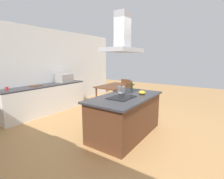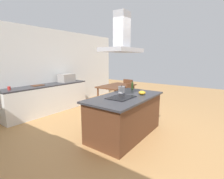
# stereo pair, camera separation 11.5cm
# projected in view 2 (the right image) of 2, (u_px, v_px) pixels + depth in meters

# --- Properties ---
(ground) EXTENTS (16.00, 16.00, 0.00)m
(ground) POSITION_uv_depth(u_px,v_px,m) (80.00, 120.00, 4.73)
(ground) COLOR tan
(wall_back) EXTENTS (7.20, 0.10, 2.70)m
(wall_back) POSITION_uv_depth(u_px,v_px,m) (41.00, 70.00, 5.49)
(wall_back) COLOR white
(wall_back) RESTS_ON ground
(kitchen_island) EXTENTS (1.93, 1.01, 0.90)m
(kitchen_island) POSITION_uv_depth(u_px,v_px,m) (125.00, 115.00, 3.78)
(kitchen_island) COLOR #59331E
(kitchen_island) RESTS_ON ground
(cooktop) EXTENTS (0.60, 0.44, 0.01)m
(cooktop) POSITION_uv_depth(u_px,v_px,m) (121.00, 97.00, 3.56)
(cooktop) COLOR black
(cooktop) RESTS_ON kitchen_island
(tea_kettle) EXTENTS (0.22, 0.16, 0.18)m
(tea_kettle) POSITION_uv_depth(u_px,v_px,m) (122.00, 90.00, 4.06)
(tea_kettle) COLOR silver
(tea_kettle) RESTS_ON kitchen_island
(olive_oil_bottle) EXTENTS (0.06, 0.06, 0.23)m
(olive_oil_bottle) POSITION_uv_depth(u_px,v_px,m) (132.00, 86.00, 4.44)
(olive_oil_bottle) COLOR #47722D
(olive_oil_bottle) RESTS_ON kitchen_island
(mixing_bowl) EXTENTS (0.17, 0.17, 0.09)m
(mixing_bowl) POSITION_uv_depth(u_px,v_px,m) (142.00, 93.00, 3.84)
(mixing_bowl) COLOR gold
(mixing_bowl) RESTS_ON kitchen_island
(back_counter) EXTENTS (2.77, 0.62, 0.90)m
(back_counter) POSITION_uv_depth(u_px,v_px,m) (48.00, 98.00, 5.39)
(back_counter) COLOR white
(back_counter) RESTS_ON ground
(countertop_microwave) EXTENTS (0.50, 0.38, 0.28)m
(countertop_microwave) POSITION_uv_depth(u_px,v_px,m) (67.00, 78.00, 5.90)
(countertop_microwave) COLOR #9E9993
(countertop_microwave) RESTS_ON back_counter
(coffee_mug_red) EXTENTS (0.08, 0.08, 0.09)m
(coffee_mug_red) POSITION_uv_depth(u_px,v_px,m) (9.00, 88.00, 4.44)
(coffee_mug_red) COLOR red
(coffee_mug_red) RESTS_ON back_counter
(cutting_board) EXTENTS (0.34, 0.24, 0.02)m
(cutting_board) POSITION_uv_depth(u_px,v_px,m) (38.00, 85.00, 5.11)
(cutting_board) COLOR #59331E
(cutting_board) RESTS_ON back_counter
(dining_table) EXTENTS (1.40, 0.90, 0.75)m
(dining_table) POSITION_uv_depth(u_px,v_px,m) (117.00, 88.00, 6.12)
(dining_table) COLOR #59331E
(dining_table) RESTS_ON ground
(chair_facing_island) EXTENTS (0.42, 0.42, 0.89)m
(chair_facing_island) POSITION_uv_depth(u_px,v_px,m) (132.00, 94.00, 5.76)
(chair_facing_island) COLOR gold
(chair_facing_island) RESTS_ON ground
(chair_at_right_end) EXTENTS (0.42, 0.42, 0.89)m
(chair_at_right_end) POSITION_uv_depth(u_px,v_px,m) (129.00, 88.00, 6.87)
(chair_at_right_end) COLOR gold
(chair_at_right_end) RESTS_ON ground
(range_hood) EXTENTS (0.90, 0.55, 0.78)m
(range_hood) POSITION_uv_depth(u_px,v_px,m) (122.00, 39.00, 3.34)
(range_hood) COLOR #ADADB2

